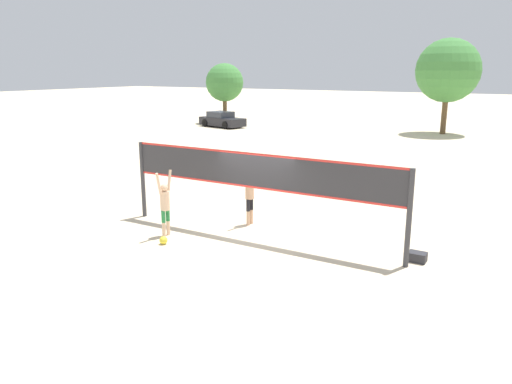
# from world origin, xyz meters

# --- Properties ---
(ground_plane) EXTENTS (200.00, 200.00, 0.00)m
(ground_plane) POSITION_xyz_m (0.00, 0.00, 0.00)
(ground_plane) COLOR beige
(volleyball_net) EXTENTS (8.97, 0.14, 2.54)m
(volleyball_net) POSITION_xyz_m (0.00, 0.00, 1.78)
(volleyball_net) COLOR #38383D
(volleyball_net) RESTS_ON ground_plane
(player_spiker) EXTENTS (0.28, 0.68, 1.98)m
(player_spiker) POSITION_xyz_m (-2.41, -1.23, 1.03)
(player_spiker) COLOR beige
(player_spiker) RESTS_ON ground_plane
(player_blocker) EXTENTS (0.28, 0.70, 2.11)m
(player_blocker) POSITION_xyz_m (-0.83, 1.02, 1.11)
(player_blocker) COLOR tan
(player_blocker) RESTS_ON ground_plane
(volleyball) EXTENTS (0.23, 0.23, 0.23)m
(volleyball) POSITION_xyz_m (-1.99, -1.84, 0.12)
(volleyball) COLOR yellow
(volleyball) RESTS_ON ground_plane
(gear_bag) EXTENTS (0.46, 0.35, 0.25)m
(gear_bag) POSITION_xyz_m (4.59, 0.50, 0.13)
(gear_bag) COLOR #2D2D33
(gear_bag) RESTS_ON ground_plane
(parked_car_near) EXTENTS (4.54, 2.74, 1.32)m
(parked_car_near) POSITION_xyz_m (-17.45, 23.77, 0.59)
(parked_car_near) COLOR #232328
(parked_car_near) RESTS_ON ground_plane
(tree_left_cluster) EXTENTS (3.46, 3.46, 5.42)m
(tree_left_cluster) POSITION_xyz_m (-19.13, 26.75, 3.67)
(tree_left_cluster) COLOR brown
(tree_left_cluster) RESTS_ON ground_plane
(tree_right_cluster) EXTENTS (4.78, 4.78, 7.17)m
(tree_right_cluster) POSITION_xyz_m (0.01, 28.47, 4.77)
(tree_right_cluster) COLOR brown
(tree_right_cluster) RESTS_ON ground_plane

